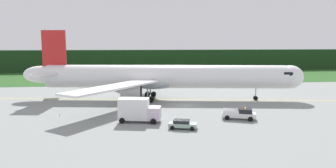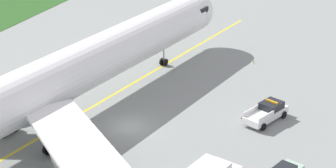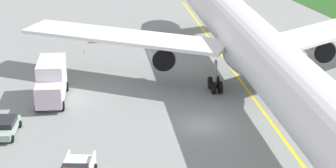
% 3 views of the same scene
% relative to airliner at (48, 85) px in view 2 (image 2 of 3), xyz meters
% --- Properties ---
extents(ground, '(320.00, 320.00, 0.00)m').
position_rel_airliner_xyz_m(ground, '(3.76, -6.76, -4.95)').
color(ground, gray).
extents(taxiway_centerline_main, '(80.97, 12.95, 0.01)m').
position_rel_airliner_xyz_m(taxiway_centerline_main, '(0.71, -0.11, -4.95)').
color(taxiway_centerline_main, yellow).
rests_on(taxiway_centerline_main, ground).
extents(airliner, '(60.33, 44.24, 14.95)m').
position_rel_airliner_xyz_m(airliner, '(0.00, 0.00, 0.00)').
color(airliner, white).
rests_on(airliner, ground).
extents(ops_pickup_truck, '(5.69, 3.66, 1.94)m').
position_rel_airliner_xyz_m(ops_pickup_truck, '(10.75, -18.77, -4.05)').
color(ops_pickup_truck, white).
rests_on(ops_pickup_truck, ground).
extents(apron_cone, '(0.66, 0.66, 0.82)m').
position_rel_airliner_xyz_m(apron_cone, '(10.27, -16.62, -4.55)').
color(apron_cone, black).
rests_on(apron_cone, ground).
extents(taxiway_edge_light_east, '(0.12, 0.12, 0.37)m').
position_rel_airliner_xyz_m(taxiway_edge_light_east, '(25.00, -13.20, -4.75)').
color(taxiway_edge_light_east, yellow).
rests_on(taxiway_edge_light_east, ground).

